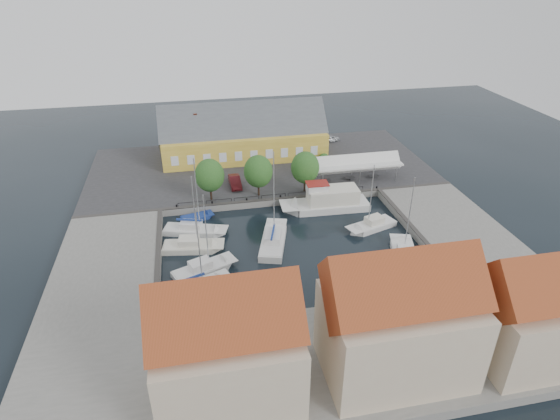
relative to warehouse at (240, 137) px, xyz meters
name	(u,v)px	position (x,y,z in m)	size (l,w,h in m)	color
ground	(289,242)	(2.60, -28.36, -4.43)	(140.00, 140.00, 0.00)	black
north_quay	(260,168)	(2.60, -5.36, -3.93)	(56.00, 26.00, 1.00)	#2D2D30
west_quay	(108,268)	(-19.40, -30.36, -3.93)	(12.00, 24.00, 1.00)	slate
east_quay	(455,229)	(24.60, -30.36, -3.93)	(12.00, 24.00, 1.00)	slate
south_bank	(340,362)	(2.60, -49.36, -3.93)	(56.00, 14.00, 1.00)	slate
quay_edge_fittings	(282,217)	(2.62, -23.61, -3.37)	(56.00, 24.72, 0.40)	#383533
warehouse	(240,137)	(0.00, 0.00, 0.00)	(28.56, 14.00, 9.55)	gold
tent_canopy	(357,164)	(16.60, -13.86, -0.74)	(14.00, 4.00, 2.83)	silver
quay_trees	(258,171)	(0.60, -16.36, 0.45)	(18.20, 4.20, 6.30)	black
car_silver	(331,139)	(17.77, 3.41, -2.83)	(1.40, 3.49, 1.19)	#B6BABE
car_red	(235,182)	(-2.48, -12.53, -2.65)	(1.64, 4.70, 1.55)	#571419
center_sailboat	(273,242)	(0.52, -28.38, -4.06)	(5.29, 9.64, 12.81)	silver
trawler	(328,202)	(10.05, -20.60, -3.41)	(13.13, 4.34, 5.00)	silver
east_boat_b	(372,226)	(14.29, -27.14, -4.17)	(7.49, 4.50, 10.00)	silver
east_boat_c	(405,257)	(15.47, -34.82, -4.17)	(5.01, 8.97, 11.05)	silver
west_boat_a	(194,231)	(-9.28, -23.58, -4.16)	(8.73, 4.80, 11.29)	silver
west_boat_b	(192,247)	(-9.69, -27.52, -4.17)	(7.94, 3.79, 10.56)	beige
west_boat_c	(203,270)	(-8.57, -32.66, -4.17)	(7.91, 5.14, 10.44)	silver
west_boat_d	(196,289)	(-9.55, -36.05, -4.16)	(8.14, 5.03, 10.67)	silver
launch_sw	(203,318)	(-9.05, -40.70, -4.34)	(4.62, 2.21, 0.98)	silver
launch_nw	(197,218)	(-8.76, -19.84, -4.34)	(4.77, 2.83, 0.88)	navy
townhouses	(376,331)	(4.52, -51.60, 1.40)	(36.30, 8.50, 12.00)	#C3B296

